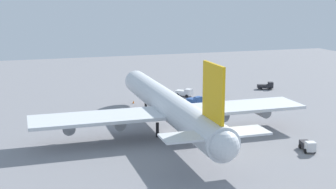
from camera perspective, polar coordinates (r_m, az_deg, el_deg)
The scene contains 9 objects.
ground_plane at distance 108.39m, azimuth -0.00°, elevation -4.52°, with size 269.19×269.19×0.00m, color gray.
cargo_airplane at distance 106.43m, azimuth 0.06°, elevation -1.36°, with size 67.30×61.60×19.43m.
pushback_tractor at distance 134.19m, azimuth 3.27°, elevation -0.74°, with size 4.80×3.94×2.52m.
maintenance_van at distance 159.24m, azimuth 11.79°, elevation 1.04°, with size 3.37×5.42×2.39m.
fuel_truck at distance 99.14m, azimuth 16.58°, elevation -5.95°, with size 5.01×3.01×2.31m.
catering_truck at distance 144.91m, azimuth 2.03°, elevation 0.25°, with size 5.40×5.14×2.45m.
baggage_tug at distance 145.72m, azimuth 5.71°, elevation 0.23°, with size 2.80×4.77×2.33m.
cargo_container_fore at distance 132.16m, azimuth 10.24°, elevation -1.28°, with size 2.97×2.28×1.71m.
safety_cone_nose at distance 136.31m, azimuth -4.22°, elevation -0.90°, with size 0.56×0.56×0.80m, color orange.
Camera 1 is at (-99.01, 31.30, 31.06)m, focal length 50.32 mm.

